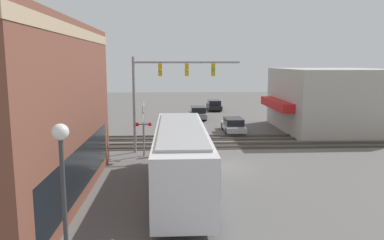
{
  "coord_description": "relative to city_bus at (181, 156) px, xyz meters",
  "views": [
    {
      "loc": [
        -23.1,
        3.23,
        6.65
      ],
      "look_at": [
        4.78,
        1.73,
        2.31
      ],
      "focal_mm": 35.0,
      "sensor_mm": 36.0,
      "label": 1
    }
  ],
  "objects": [
    {
      "name": "ground_plane",
      "position": [
        4.45,
        -2.8,
        -1.88
      ],
      "size": [
        120.0,
        120.0,
        0.0
      ],
      "primitive_type": "plane",
      "color": "#605E5B"
    },
    {
      "name": "shop_building",
      "position": [
        17.07,
        -15.05,
        1.12
      ],
      "size": [
        11.43,
        10.77,
        6.01
      ],
      "color": "#B2ADA3",
      "rests_on": "ground"
    },
    {
      "name": "city_bus",
      "position": [
        0.0,
        0.0,
        0.0
      ],
      "size": [
        11.93,
        2.59,
        3.41
      ],
      "color": "silver",
      "rests_on": "ground"
    },
    {
      "name": "traffic_signal_gantry",
      "position": [
        8.67,
        0.85,
        3.35
      ],
      "size": [
        0.42,
        7.8,
        7.04
      ],
      "color": "gray",
      "rests_on": "ground"
    },
    {
      "name": "crossing_signal",
      "position": [
        7.54,
        2.46,
        0.41
      ],
      "size": [
        1.41,
        1.18,
        3.81
      ],
      "color": "gray",
      "rests_on": "ground"
    },
    {
      "name": "streetlamp",
      "position": [
        -9.08,
        3.3,
        1.16
      ],
      "size": [
        0.44,
        0.44,
        5.1
      ],
      "color": "#38383A",
      "rests_on": "ground"
    },
    {
      "name": "rail_track_near",
      "position": [
        10.45,
        -2.8,
        -1.85
      ],
      "size": [
        2.6,
        60.0,
        0.15
      ],
      "color": "#332D28",
      "rests_on": "ground"
    },
    {
      "name": "rail_track_far",
      "position": [
        13.65,
        -2.8,
        -1.85
      ],
      "size": [
        2.6,
        60.0,
        0.15
      ],
      "color": "#332D28",
      "rests_on": "ground"
    },
    {
      "name": "parked_car_silver",
      "position": [
        16.36,
        -5.4,
        -1.23
      ],
      "size": [
        4.78,
        1.82,
        1.38
      ],
      "color": "#B7B7BC",
      "rests_on": "ground"
    },
    {
      "name": "parked_car_grey",
      "position": [
        24.77,
        -2.6,
        -1.19
      ],
      "size": [
        4.53,
        1.82,
        1.49
      ],
      "color": "slate",
      "rests_on": "ground"
    },
    {
      "name": "parked_car_black",
      "position": [
        32.72,
        -5.4,
        -1.22
      ],
      "size": [
        4.45,
        1.82,
        1.43
      ],
      "color": "black",
      "rests_on": "ground"
    },
    {
      "name": "pedestrian_at_crossing",
      "position": [
        7.72,
        1.23,
        -0.93
      ],
      "size": [
        0.34,
        0.34,
        1.85
      ],
      "color": "#2D3351",
      "rests_on": "ground"
    }
  ]
}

